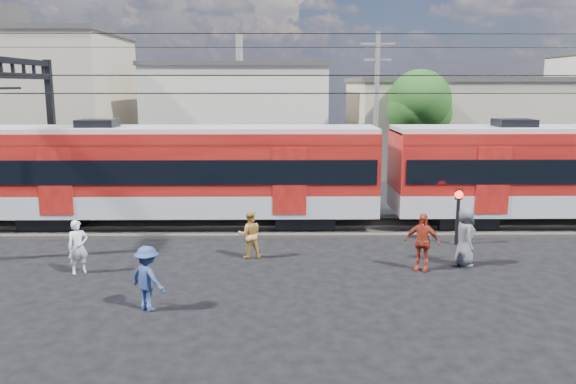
# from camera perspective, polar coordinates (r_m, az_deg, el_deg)

# --- Properties ---
(ground) EXTENTS (120.00, 120.00, 0.00)m
(ground) POSITION_cam_1_polar(r_m,az_deg,el_deg) (15.82, -4.40, -10.87)
(ground) COLOR black
(ground) RESTS_ON ground
(track_bed) EXTENTS (70.00, 3.40, 0.12)m
(track_bed) POSITION_cam_1_polar(r_m,az_deg,el_deg) (23.41, -3.16, -3.46)
(track_bed) COLOR #2D2823
(track_bed) RESTS_ON ground
(rail_near) EXTENTS (70.00, 0.12, 0.12)m
(rail_near) POSITION_cam_1_polar(r_m,az_deg,el_deg) (22.65, -3.24, -3.64)
(rail_near) COLOR #59544C
(rail_near) RESTS_ON track_bed
(rail_far) EXTENTS (70.00, 0.12, 0.12)m
(rail_far) POSITION_cam_1_polar(r_m,az_deg,el_deg) (24.11, -3.09, -2.74)
(rail_far) COLOR #59544C
(rail_far) RESTS_ON track_bed
(commuter_train) EXTENTS (50.30, 3.08, 4.17)m
(commuter_train) POSITION_cam_1_polar(r_m,az_deg,el_deg) (23.26, -10.49, 2.17)
(commuter_train) COLOR black
(commuter_train) RESTS_ON ground
(catenary) EXTENTS (70.00, 9.30, 7.52)m
(catenary) POSITION_cam_1_polar(r_m,az_deg,el_deg) (24.64, -24.05, 8.29)
(catenary) COLOR black
(catenary) RESTS_ON ground
(building_west) EXTENTS (14.28, 10.20, 9.30)m
(building_west) POSITION_cam_1_polar(r_m,az_deg,el_deg) (42.67, -25.95, 8.19)
(building_west) COLOR tan
(building_west) RESTS_ON ground
(building_midwest) EXTENTS (12.24, 12.24, 7.30)m
(building_midwest) POSITION_cam_1_polar(r_m,az_deg,el_deg) (41.83, -4.87, 7.83)
(building_midwest) COLOR beige
(building_midwest) RESTS_ON ground
(building_mideast) EXTENTS (16.32, 10.20, 6.30)m
(building_mideast) POSITION_cam_1_polar(r_m,az_deg,el_deg) (40.87, 17.96, 6.57)
(building_mideast) COLOR tan
(building_mideast) RESTS_ON ground
(utility_pole_mid) EXTENTS (1.80, 0.24, 8.50)m
(utility_pole_mid) POSITION_cam_1_polar(r_m,az_deg,el_deg) (30.10, 8.94, 8.24)
(utility_pole_mid) COLOR slate
(utility_pole_mid) RESTS_ON ground
(tree_near) EXTENTS (3.82, 3.64, 6.72)m
(tree_near) POSITION_cam_1_polar(r_m,az_deg,el_deg) (33.78, 13.46, 8.57)
(tree_near) COLOR #382619
(tree_near) RESTS_ON ground
(pedestrian_a) EXTENTS (0.74, 0.67, 1.70)m
(pedestrian_a) POSITION_cam_1_polar(r_m,az_deg,el_deg) (18.83, -20.55, -5.24)
(pedestrian_a) COLOR silver
(pedestrian_a) RESTS_ON ground
(pedestrian_b) EXTENTS (0.88, 0.72, 1.65)m
(pedestrian_b) POSITION_cam_1_polar(r_m,az_deg,el_deg) (19.22, -3.92, -4.30)
(pedestrian_b) COLOR #BB8E3A
(pedestrian_b) RESTS_ON ground
(pedestrian_c) EXTENTS (1.29, 1.17, 1.74)m
(pedestrian_c) POSITION_cam_1_polar(r_m,az_deg,el_deg) (15.27, -14.07, -8.50)
(pedestrian_c) COLOR navy
(pedestrian_c) RESTS_ON ground
(pedestrian_d) EXTENTS (1.18, 0.87, 1.87)m
(pedestrian_d) POSITION_cam_1_polar(r_m,az_deg,el_deg) (18.37, 13.45, -4.95)
(pedestrian_d) COLOR #9A2F1C
(pedestrian_d) RESTS_ON ground
(pedestrian_e) EXTENTS (0.66, 0.98, 1.96)m
(pedestrian_e) POSITION_cam_1_polar(r_m,az_deg,el_deg) (19.23, 17.56, -4.30)
(pedestrian_e) COLOR #505055
(pedestrian_e) RESTS_ON ground
(crossing_signal) EXTENTS (0.30, 0.30, 2.09)m
(crossing_signal) POSITION_cam_1_polar(r_m,az_deg,el_deg) (21.49, 16.90, -1.42)
(crossing_signal) COLOR black
(crossing_signal) RESTS_ON ground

